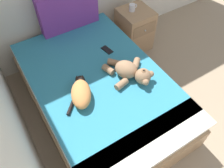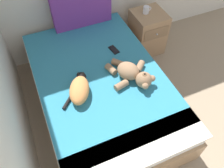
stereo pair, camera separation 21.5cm
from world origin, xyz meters
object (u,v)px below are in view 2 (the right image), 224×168
Objects in this scene: cell_phone at (114,50)px; mug at (146,10)px; teddy_bear at (133,74)px; cat at (80,89)px; patterned_cushion at (81,7)px; bed at (101,92)px; nightstand at (147,32)px.

cell_phone is 0.78m from mug.
cat is at bearing 176.46° from teddy_bear.
patterned_cushion is 1.77× the size of cat.
patterned_cushion is 0.69m from cell_phone.
mug is at bearing 54.21° from teddy_bear.
patterned_cushion is at bearing 98.32° from teddy_bear.
mug is (0.95, 0.74, 0.39)m from bed.
bed is at bearing -144.62° from nightstand.
mug is (0.81, -0.20, -0.13)m from patterned_cushion.
patterned_cushion reaches higher than nightstand.
teddy_bear is 1.12m from mug.
nightstand is (0.86, -0.24, -0.48)m from patterned_cushion.
cat is at bearing -146.37° from nightstand.
patterned_cushion reaches higher than cell_phone.
patterned_cushion is 1.15m from cat.
nightstand is at bearing -15.45° from patterned_cushion.
cat is at bearing -110.33° from patterned_cushion.
cat is 0.77× the size of teddy_bear.
patterned_cushion reaches higher than bed.
patterned_cushion is 4.69× the size of cell_phone.
teddy_bear is at bearing -128.69° from nightstand.
mug reaches higher than bed.
teddy_bear is (0.56, -0.03, 0.00)m from cat.
nightstand is 0.35m from mug.
mug is (0.65, 0.90, 0.04)m from teddy_bear.
mug reaches higher than cat.
bed is 2.79× the size of patterned_cushion.
cat is (-0.40, -1.07, -0.17)m from patterned_cushion.
bed is 1.08m from patterned_cushion.
bed is 0.48m from teddy_bear.
cat is 0.69× the size of nightstand.
cat reaches higher than bed.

